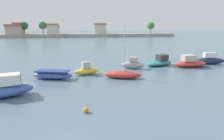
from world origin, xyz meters
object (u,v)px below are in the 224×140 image
moored_boat_1 (1,89)px  moored_boat_7 (190,63)px  moored_boat_3 (87,70)px  mooring_buoy_0 (25,85)px  moored_boat_5 (133,64)px  mooring_buoy_1 (86,110)px  moored_boat_4 (122,74)px  moored_boat_6 (160,62)px  moored_boat_2 (53,75)px  moored_boat_8 (210,60)px

moored_boat_1 → moored_boat_7: bearing=4.9°
moored_boat_3 → mooring_buoy_0: (-6.40, -4.01, -0.39)m
moored_boat_5 → mooring_buoy_1: (-6.88, -13.53, -0.44)m
mooring_buoy_1 → moored_boat_3: bearing=88.9°
moored_boat_4 → moored_boat_6: (7.22, 6.40, 0.09)m
moored_boat_6 → mooring_buoy_1: size_ratio=13.09×
mooring_buoy_0 → mooring_buoy_1: bearing=-48.7°
mooring_buoy_0 → moored_boat_5: bearing=26.4°
moored_boat_2 → moored_boat_7: size_ratio=0.95×
moored_boat_4 → moored_boat_5: 5.38m
moored_boat_6 → moored_boat_8: (8.46, -0.10, 0.13)m
moored_boat_1 → moored_boat_3: (7.50, 6.94, -0.16)m
moored_boat_2 → moored_boat_8: bearing=27.7°
moored_boat_3 → moored_boat_5: moored_boat_5 is taller
moored_boat_6 → moored_boat_8: moored_boat_8 is taller
moored_boat_3 → moored_boat_4: 4.78m
moored_boat_2 → moored_boat_3: 4.25m
moored_boat_3 → moored_boat_4: size_ratio=0.55×
moored_boat_5 → moored_boat_4: bearing=-100.6°
moored_boat_1 → moored_boat_7: 24.83m
moored_boat_1 → moored_boat_5: size_ratio=1.66×
moored_boat_7 → mooring_buoy_1: 20.72m
moored_boat_5 → moored_boat_8: 13.29m
moored_boat_6 → mooring_buoy_1: (-11.62, -15.16, -0.35)m
moored_boat_5 → mooring_buoy_0: 14.60m
moored_boat_5 → moored_boat_6: (4.74, 1.63, -0.09)m
moored_boat_4 → moored_boat_7: size_ratio=1.17×
moored_boat_2 → mooring_buoy_0: size_ratio=14.13×
moored_boat_4 → moored_boat_7: bearing=39.0°
moored_boat_3 → moored_boat_4: moored_boat_4 is taller
moored_boat_1 → moored_boat_5: moored_boat_1 is taller
moored_boat_2 → mooring_buoy_1: moored_boat_2 is taller
moored_boat_3 → moored_boat_8: 20.27m
moored_boat_3 → moored_boat_6: (11.41, 4.10, -0.01)m
moored_boat_3 → moored_boat_8: (19.87, 4.00, 0.11)m
moored_boat_7 → moored_boat_8: 4.65m
moored_boat_4 → moored_boat_3: bearing=167.4°
moored_boat_1 → moored_boat_4: bearing=4.3°
mooring_buoy_1 → moored_boat_4: bearing=63.3°
moored_boat_1 → moored_boat_5: 17.01m
moored_boat_7 → moored_boat_8: bearing=16.4°
moored_boat_6 → mooring_buoy_0: (-17.81, -8.11, -0.38)m
moored_boat_1 → moored_boat_4: 12.58m
moored_boat_7 → moored_boat_8: size_ratio=1.12×
moored_boat_7 → mooring_buoy_1: moored_boat_7 is taller
moored_boat_7 → moored_boat_5: bearing=176.8°
moored_boat_8 → moored_boat_2: bearing=-157.5°
mooring_buoy_1 → moored_boat_2: bearing=111.5°
moored_boat_3 → moored_boat_7: size_ratio=0.64×
moored_boat_3 → mooring_buoy_0: size_ratio=9.55×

